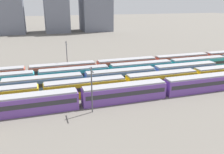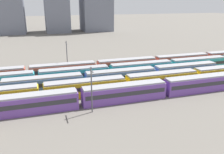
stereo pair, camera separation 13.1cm
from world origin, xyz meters
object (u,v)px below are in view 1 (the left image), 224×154
(train_track_2, at_px, (121,77))
(train_track_4, at_px, (127,65))
(train_track_1, at_px, (162,80))
(catenary_pole_1, at_px, (67,56))
(catenary_pole_0, at_px, (92,88))
(train_track_3, at_px, (171,66))
(train_track_0, at_px, (165,88))

(train_track_2, height_order, train_track_4, same)
(train_track_2, relative_size, train_track_4, 0.60)
(train_track_1, bearing_deg, train_track_2, 149.43)
(train_track_4, bearing_deg, catenary_pole_1, 170.90)
(catenary_pole_0, bearing_deg, train_track_3, 33.91)
(train_track_2, relative_size, catenary_pole_1, 5.91)
(train_track_3, distance_m, catenary_pole_1, 30.37)
(train_track_3, relative_size, catenary_pole_1, 11.91)
(train_track_0, distance_m, catenary_pole_1, 30.04)
(train_track_3, height_order, catenary_pole_1, catenary_pole_1)
(train_track_4, distance_m, catenary_pole_1, 17.87)
(train_track_2, relative_size, catenary_pole_0, 6.25)
(catenary_pole_1, bearing_deg, train_track_3, -15.32)
(catenary_pole_1, bearing_deg, catenary_pole_0, -87.49)
(train_track_0, distance_m, train_track_1, 5.64)
(train_track_0, relative_size, catenary_pole_0, 8.36)
(train_track_1, height_order, catenary_pole_1, catenary_pole_1)
(train_track_0, height_order, catenary_pole_1, catenary_pole_1)
(catenary_pole_1, bearing_deg, train_track_2, -48.43)
(catenary_pole_0, bearing_deg, train_track_2, 52.26)
(train_track_1, xyz_separation_m, catenary_pole_1, (-20.49, 18.38, 3.36))
(train_track_1, distance_m, train_track_4, 15.92)
(train_track_3, height_order, train_track_4, same)
(train_track_3, xyz_separation_m, catenary_pole_1, (-29.11, 7.98, 3.36))
(catenary_pole_0, bearing_deg, catenary_pole_1, 92.51)
(train_track_4, xyz_separation_m, catenary_pole_1, (-17.33, 2.78, 3.36))
(catenary_pole_0, bearing_deg, train_track_4, 56.04)
(train_track_3, xyz_separation_m, train_track_4, (-11.79, 5.20, 0.00))
(train_track_0, distance_m, train_track_2, 12.33)
(train_track_2, bearing_deg, train_track_3, 16.62)
(train_track_1, xyz_separation_m, train_track_2, (-8.80, 5.20, -0.00))
(train_track_2, distance_m, train_track_3, 18.18)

